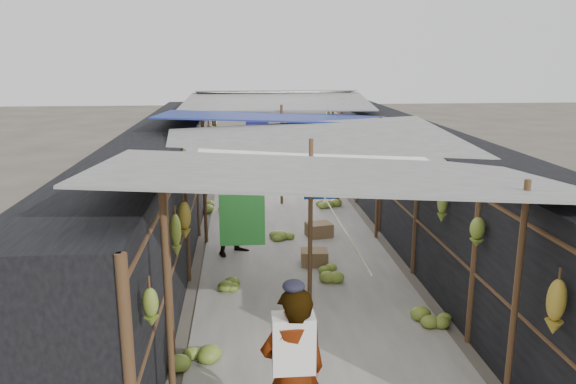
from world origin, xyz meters
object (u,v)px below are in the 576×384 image
object	(u,v)px
black_basin	(333,183)
vendor_seated	(336,185)
vendor_elderly	(293,373)
shopper_blue	(237,213)
crate_near	(319,230)

from	to	relation	value
black_basin	vendor_seated	bearing A→B (deg)	-96.92
vendor_elderly	vendor_seated	bearing A→B (deg)	-112.79
shopper_blue	black_basin	bearing A→B (deg)	29.66
black_basin	vendor_elderly	distance (m)	11.76
vendor_elderly	vendor_seated	xyz separation A→B (m)	(2.08, 9.72, -0.45)
crate_near	vendor_elderly	size ratio (longest dim) A/B	0.30
shopper_blue	vendor_seated	distance (m)	4.74
crate_near	vendor_seated	xyz separation A→B (m)	(0.89, 3.04, 0.27)
crate_near	shopper_blue	bearing A→B (deg)	-165.91
crate_near	vendor_elderly	world-z (taller)	vendor_elderly
crate_near	shopper_blue	xyz separation A→B (m)	(-1.73, -0.89, 0.67)
black_basin	vendor_seated	distance (m)	1.83
crate_near	black_basin	size ratio (longest dim) A/B	0.97
crate_near	black_basin	world-z (taller)	crate_near
vendor_elderly	shopper_blue	size ratio (longest dim) A/B	1.06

